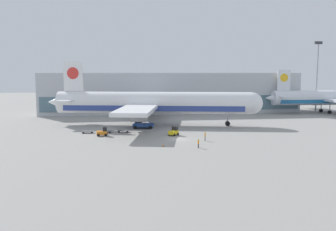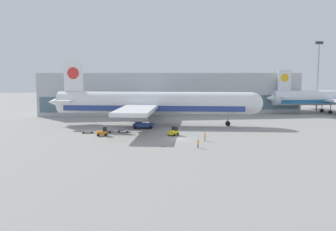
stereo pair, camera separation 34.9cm
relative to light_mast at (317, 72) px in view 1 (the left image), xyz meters
name	(u,v)px [view 1 (the left image)]	position (x,y,z in m)	size (l,w,h in m)	color
ground_plane	(179,140)	(-59.06, -49.86, -14.49)	(400.00, 400.00, 0.00)	gray
terminal_building	(171,93)	(-52.46, 6.33, -7.50)	(90.00, 18.20, 14.00)	#B2B7BC
light_mast	(317,72)	(0.00, 0.00, 0.00)	(2.80, 0.50, 25.24)	#9EA0A5
airplane_main	(151,104)	(-62.91, -27.20, -8.65)	(57.37, 48.61, 17.00)	white
airplane_distant	(334,98)	(3.83, -5.07, -9.31)	(51.48, 42.68, 15.07)	silver
scissor_lift_loader	(143,121)	(-65.27, -32.47, -12.67)	(5.72, 4.30, 4.62)	#284C99
baggage_tug_foreground	(103,132)	(-75.23, -42.88, -13.61)	(2.57, 1.83, 2.00)	orange
baggage_tug_mid	(174,132)	(-59.31, -44.45, -13.61)	(2.67, 2.78, 2.00)	yellow
baggage_dolly_lead	(88,131)	(-78.83, -38.39, -14.10)	(3.72, 1.59, 0.48)	#56565B
baggage_dolly_second	(106,131)	(-74.67, -38.67, -14.10)	(3.72, 1.59, 0.48)	#56565B
baggage_dolly_third	(123,131)	(-70.53, -38.42, -14.10)	(3.72, 1.59, 0.48)	#56565B
ground_crew_near	(198,143)	(-56.95, -59.14, -13.49)	(0.22, 0.57, 1.70)	black
ground_crew_far	(205,136)	(-53.92, -52.01, -13.39)	(0.29, 0.56, 1.84)	black
traffic_cone_near	(163,145)	(-63.35, -57.02, -14.21)	(0.40, 0.40, 0.57)	black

